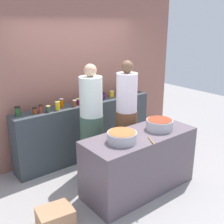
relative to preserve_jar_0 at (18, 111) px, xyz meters
The scene contains 25 objects.
ground 2.00m from the preserve_jar_0, 43.31° to the right, with size 12.00×12.00×0.00m, color #9A9693.
storefront_wall 1.31m from the preserve_jar_0, 14.24° to the left, with size 4.80×0.12×3.00m, color #976053.
display_shelf 1.35m from the preserve_jar_0, ahead, with size 2.70×0.36×1.03m, color #363E43.
prep_table 2.00m from the preserve_jar_0, 49.97° to the right, with size 1.70×0.70×0.88m, color #5F525C.
preserve_jar_0 is the anchor object (origin of this frame).
preserve_jar_1 0.26m from the preserve_jar_0, 13.73° to the right, with size 0.08×0.08×0.10m.
preserve_jar_2 0.35m from the preserve_jar_0, 11.26° to the right, with size 0.07×0.07×0.13m.
preserve_jar_3 0.46m from the preserve_jar_0, 13.93° to the right, with size 0.07×0.07×0.11m.
preserve_jar_4 0.63m from the preserve_jar_0, ahead, with size 0.08×0.08×0.14m.
preserve_jar_5 0.76m from the preserve_jar_0, ahead, with size 0.07×0.07×0.14m.
preserve_jar_6 0.94m from the preserve_jar_0, ahead, with size 0.07×0.07×0.11m.
preserve_jar_7 1.05m from the preserve_jar_0, ahead, with size 0.09×0.09×0.11m.
preserve_jar_8 1.18m from the preserve_jar_0, ahead, with size 0.09×0.09×0.13m.
preserve_jar_9 1.28m from the preserve_jar_0, ahead, with size 0.09×0.09×0.12m.
preserve_jar_10 1.40m from the preserve_jar_0, ahead, with size 0.07×0.07×0.11m.
preserve_jar_11 1.61m from the preserve_jar_0, ahead, with size 0.09×0.09×0.12m.
preserve_jar_12 1.83m from the preserve_jar_0, ahead, with size 0.09×0.09×0.11m.
preserve_jar_13 1.99m from the preserve_jar_0, ahead, with size 0.08×0.08×0.13m.
preserve_jar_14 2.22m from the preserve_jar_0, ahead, with size 0.08×0.08×0.11m.
cooking_pot_left 1.71m from the preserve_jar_0, 60.28° to the right, with size 0.40×0.40×0.14m.
cooking_pot_center 2.16m from the preserve_jar_0, 43.22° to the right, with size 0.40×0.40×0.15m.
wooden_spoon 2.08m from the preserve_jar_0, 55.94° to the right, with size 0.02×0.02×0.24m, color #9E703D.
cook_with_tongs 1.16m from the preserve_jar_0, 33.65° to the right, with size 0.37×0.37×1.81m.
cook_in_cap 1.72m from the preserve_jar_0, 28.82° to the right, with size 0.35×0.35×1.84m.
bread_crate 1.72m from the preserve_jar_0, 96.24° to the right, with size 0.42×0.33×0.24m, color tan.
Camera 1 is at (-2.56, -2.91, 2.42)m, focal length 44.43 mm.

